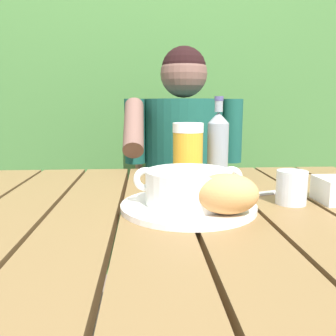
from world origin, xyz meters
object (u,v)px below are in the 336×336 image
Objects in this scene: bread_roll at (226,194)px; beer_glass at (188,153)px; beer_bottle at (218,145)px; table_knife at (250,195)px; serving_plate at (188,206)px; soup_bowl at (188,186)px; person_eating at (183,170)px; water_glass_small at (292,187)px; chair_near_diner at (179,210)px.

beer_glass is (-0.04, 0.32, 0.03)m from bread_roll.
table_knife is (0.04, -0.19, -0.10)m from beer_bottle.
serving_plate is 1.24× the size of soup_bowl.
person_eating reaches higher than serving_plate.
person_eating is at bearing 84.68° from soup_bowl.
serving_plate is at bearing -95.32° from person_eating.
person_eating reaches higher than bread_roll.
table_knife is (-0.07, 0.07, -0.03)m from water_glass_small.
water_glass_small is at bearing 6.08° from soup_bowl.
table_knife is (0.16, 0.10, -0.05)m from soup_bowl.
bread_roll is at bearing -119.62° from table_knife.
table_knife is at bearing -81.58° from person_eating.
chair_near_diner is at bearing 86.42° from beer_glass.
person_eating is at bearing -90.84° from chair_near_diner.
beer_bottle is at bearing 81.30° from bread_roll.
chair_near_diner reaches higher than bread_roll.
water_glass_small reaches higher than serving_plate.
beer_bottle is 1.67× the size of table_knife.
chair_near_diner is 6.75× the size of table_knife.
chair_near_diner reaches higher than table_knife.
serving_plate is 1.19× the size of beer_bottle.
beer_glass reaches higher than table_knife.
beer_bottle is at bearing -83.44° from person_eating.
water_glass_small is at bearing -66.03° from beer_bottle.
serving_plate is 3.82× the size of water_glass_small.
beer_glass is 0.70× the size of beer_bottle.
table_knife is at bearing 135.51° from water_glass_small.
table_knife is at bearing 30.81° from serving_plate.
person_eating is 0.72m from serving_plate.
chair_near_diner is 4.23× the size of soup_bowl.
chair_near_diner is 0.77m from beer_glass.
soup_bowl is at bearing -95.32° from person_eating.
bread_roll is at bearing -90.26° from person_eating.
chair_near_diner is at bearing 89.16° from person_eating.
chair_near_diner reaches higher than soup_bowl.
chair_near_diner is at bearing 85.65° from serving_plate.
water_glass_small is at bearing -44.49° from table_knife.
bread_roll is 0.94× the size of table_knife.
water_glass_small is (0.20, -0.22, -0.05)m from beer_glass.
beer_bottle is (0.09, 0.03, 0.02)m from beer_glass.
chair_near_diner is at bearing 94.25° from beer_bottle.
chair_near_diner is 0.80× the size of person_eating.
water_glass_small is (0.17, 0.10, -0.01)m from bread_roll.
chair_near_diner is 12.99× the size of water_glass_small.
bread_roll is at bearing -49.40° from serving_plate.
serving_plate is 0.32m from beer_bottle.
person_eating is 8.96× the size of bread_roll.
beer_glass is at bearing 83.61° from serving_plate.
serving_plate is 0.26m from beer_glass.
serving_plate is at bearing -149.19° from table_knife.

